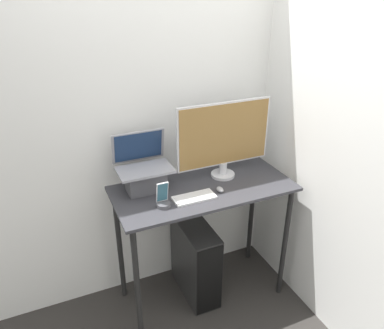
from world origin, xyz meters
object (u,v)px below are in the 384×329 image
at_px(laptop, 145,174).
at_px(cell_phone, 163,200).
at_px(keyboard, 194,197).
at_px(mouse, 220,189).
at_px(monitor, 224,139).
at_px(computer_tower, 195,260).

xyz_separation_m(laptop, cell_phone, (0.03, -0.24, -0.06)).
height_order(keyboard, mouse, mouse).
height_order(monitor, cell_phone, monitor).
relative_size(laptop, computer_tower, 0.62).
relative_size(mouse, cell_phone, 0.39).
bearing_deg(keyboard, laptop, 135.61).
xyz_separation_m(laptop, mouse, (0.42, -0.22, -0.09)).
xyz_separation_m(monitor, mouse, (-0.12, -0.18, -0.26)).
relative_size(mouse, computer_tower, 0.11).
relative_size(keyboard, computer_tower, 0.45).
distance_m(laptop, computer_tower, 0.80).
xyz_separation_m(keyboard, cell_phone, (-0.20, -0.01, 0.03)).
bearing_deg(cell_phone, computer_tower, 29.63).
bearing_deg(cell_phone, laptop, 98.23).
bearing_deg(computer_tower, monitor, 10.64).
relative_size(laptop, cell_phone, 2.25).
relative_size(keyboard, mouse, 4.21).
xyz_separation_m(monitor, cell_phone, (-0.50, -0.20, -0.23)).
bearing_deg(keyboard, cell_phone, -178.15).
bearing_deg(monitor, keyboard, -146.91).
xyz_separation_m(laptop, keyboard, (0.24, -0.23, -0.10)).
bearing_deg(monitor, mouse, -122.39).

